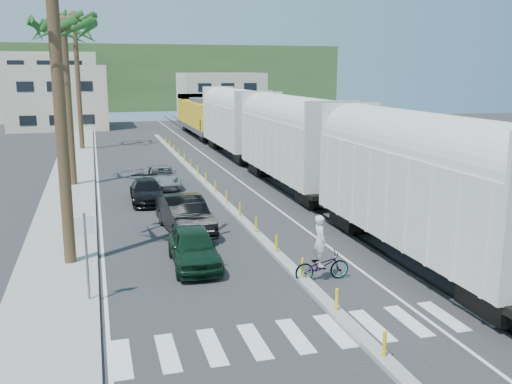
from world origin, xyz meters
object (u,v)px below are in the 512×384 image
(street_sign, at_px, (86,245))
(car_second, at_px, (185,215))
(car_lead, at_px, (194,247))
(cyclist, at_px, (321,259))

(street_sign, relative_size, car_second, 0.58)
(street_sign, xyz_separation_m, car_lead, (3.87, 2.68, -1.23))
(car_second, distance_m, cyclist, 8.39)
(car_lead, relative_size, cyclist, 1.83)
(car_second, height_order, cyclist, cyclist)
(street_sign, bearing_deg, cyclist, -0.64)
(street_sign, bearing_deg, car_second, 60.11)
(street_sign, xyz_separation_m, car_second, (4.28, 7.44, -1.14))
(car_second, bearing_deg, street_sign, -125.61)
(car_lead, distance_m, car_second, 4.78)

